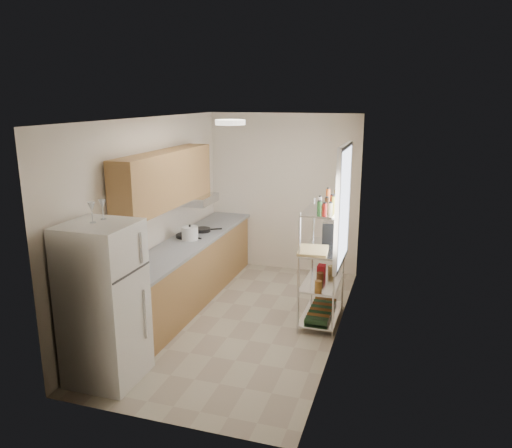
{
  "coord_description": "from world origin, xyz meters",
  "views": [
    {
      "loc": [
        1.99,
        -5.68,
        2.85
      ],
      "look_at": [
        0.13,
        0.25,
        1.26
      ],
      "focal_mm": 35.0,
      "sensor_mm": 36.0,
      "label": 1
    }
  ],
  "objects_px": {
    "frying_pan_large": "(185,236)",
    "rice_cooker": "(190,233)",
    "espresso_machine": "(330,230)",
    "refrigerator": "(104,303)",
    "cutting_board": "(313,251)"
  },
  "relations": [
    {
      "from": "refrigerator",
      "to": "cutting_board",
      "type": "bearing_deg",
      "value": 44.63
    },
    {
      "from": "frying_pan_large",
      "to": "rice_cooker",
      "type": "bearing_deg",
      "value": -20.66
    },
    {
      "from": "espresso_machine",
      "to": "rice_cooker",
      "type": "bearing_deg",
      "value": -176.52
    },
    {
      "from": "refrigerator",
      "to": "cutting_board",
      "type": "distance_m",
      "value": 2.52
    },
    {
      "from": "frying_pan_large",
      "to": "espresso_machine",
      "type": "bearing_deg",
      "value": 16.53
    },
    {
      "from": "refrigerator",
      "to": "frying_pan_large",
      "type": "bearing_deg",
      "value": 94.0
    },
    {
      "from": "refrigerator",
      "to": "rice_cooker",
      "type": "xyz_separation_m",
      "value": [
        -0.04,
        2.15,
        0.16
      ]
    },
    {
      "from": "frying_pan_large",
      "to": "espresso_machine",
      "type": "distance_m",
      "value": 2.07
    },
    {
      "from": "cutting_board",
      "to": "espresso_machine",
      "type": "xyz_separation_m",
      "value": [
        0.11,
        0.55,
        0.12
      ]
    },
    {
      "from": "refrigerator",
      "to": "espresso_machine",
      "type": "height_order",
      "value": "refrigerator"
    },
    {
      "from": "rice_cooker",
      "to": "cutting_board",
      "type": "distance_m",
      "value": 1.87
    },
    {
      "from": "rice_cooker",
      "to": "frying_pan_large",
      "type": "distance_m",
      "value": 0.16
    },
    {
      "from": "rice_cooker",
      "to": "cutting_board",
      "type": "relative_size",
      "value": 0.51
    },
    {
      "from": "rice_cooker",
      "to": "espresso_machine",
      "type": "xyz_separation_m",
      "value": [
        1.93,
        0.16,
        0.16
      ]
    },
    {
      "from": "frying_pan_large",
      "to": "cutting_board",
      "type": "relative_size",
      "value": 0.56
    }
  ]
}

